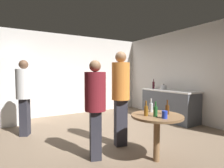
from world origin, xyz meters
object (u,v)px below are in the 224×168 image
at_px(foreground_table, 157,122).
at_px(beer_bottle_green, 155,111).
at_px(plastic_cup_blue, 165,115).
at_px(refrigerator, 15,91).
at_px(person_in_white_shirt, 24,92).
at_px(kettle, 164,87).
at_px(person_in_maroon_shirt, 95,102).
at_px(wine_bottle_on_counter, 154,85).
at_px(beer_bottle_amber, 146,110).
at_px(person_in_orange_shirt, 121,91).
at_px(beer_bottle_brown, 167,109).
at_px(beer_bottle_clear, 151,107).

height_order(foreground_table, beer_bottle_green, beer_bottle_green).
bearing_deg(plastic_cup_blue, refrigerator, 114.60).
relative_size(refrigerator, person_in_white_shirt, 1.07).
xyz_separation_m(kettle, person_in_maroon_shirt, (-2.95, -1.33, -0.04)).
xyz_separation_m(wine_bottle_on_counter, person_in_white_shirt, (-3.82, 0.04, -0.03)).
height_order(kettle, beer_bottle_amber, kettle).
bearing_deg(beer_bottle_amber, foreground_table, -14.16).
bearing_deg(beer_bottle_green, plastic_cup_blue, -77.24).
distance_m(kettle, beer_bottle_amber, 2.99).
distance_m(wine_bottle_on_counter, person_in_orange_shirt, 2.76).
bearing_deg(person_in_orange_shirt, person_in_maroon_shirt, -55.97).
bearing_deg(plastic_cup_blue, person_in_orange_shirt, 94.04).
distance_m(kettle, person_in_maroon_shirt, 3.24).
distance_m(beer_bottle_brown, person_in_white_shirt, 3.05).
height_order(kettle, foreground_table, kettle).
bearing_deg(wine_bottle_on_counter, person_in_white_shirt, 179.36).
relative_size(kettle, plastic_cup_blue, 2.22).
distance_m(refrigerator, foreground_table, 4.03).
bearing_deg(beer_bottle_green, beer_bottle_clear, 58.64).
xyz_separation_m(wine_bottle_on_counter, beer_bottle_clear, (-2.09, -2.13, -0.20)).
relative_size(plastic_cup_blue, person_in_maroon_shirt, 0.07).
relative_size(kettle, beer_bottle_amber, 1.06).
relative_size(wine_bottle_on_counter, beer_bottle_amber, 1.35).
bearing_deg(beer_bottle_green, foreground_table, 34.45).
bearing_deg(person_in_maroon_shirt, wine_bottle_on_counter, 48.68).
relative_size(plastic_cup_blue, person_in_orange_shirt, 0.06).
distance_m(plastic_cup_blue, person_in_white_shirt, 3.06).
distance_m(refrigerator, person_in_orange_shirt, 3.24).
bearing_deg(foreground_table, person_in_white_shirt, 124.95).
relative_size(refrigerator, beer_bottle_clear, 7.83).
height_order(beer_bottle_amber, plastic_cup_blue, beer_bottle_amber).
bearing_deg(person_in_white_shirt, beer_bottle_green, -30.92).
xyz_separation_m(beer_bottle_clear, person_in_white_shirt, (-1.73, 2.18, 0.17)).
bearing_deg(plastic_cup_blue, person_in_white_shirt, 121.56).
bearing_deg(beer_bottle_amber, refrigerator, 114.67).
bearing_deg(beer_bottle_brown, person_in_white_shirt, 127.10).
bearing_deg(foreground_table, beer_bottle_green, -145.55).
relative_size(beer_bottle_clear, person_in_white_shirt, 0.14).
bearing_deg(foreground_table, beer_bottle_amber, 165.84).
bearing_deg(beer_bottle_clear, person_in_maroon_shirt, 157.17).
bearing_deg(person_in_orange_shirt, beer_bottle_amber, 10.11).
relative_size(beer_bottle_brown, plastic_cup_blue, 2.09).
relative_size(foreground_table, beer_bottle_amber, 3.48).
bearing_deg(beer_bottle_brown, beer_bottle_amber, 165.15).
bearing_deg(plastic_cup_blue, beer_bottle_green, 102.76).
relative_size(beer_bottle_clear, person_in_orange_shirt, 0.13).
xyz_separation_m(kettle, beer_bottle_green, (-2.26, -1.97, -0.15)).
bearing_deg(kettle, beer_bottle_amber, -141.67).
xyz_separation_m(refrigerator, beer_bottle_amber, (1.63, -3.54, -0.08)).
xyz_separation_m(beer_bottle_brown, beer_bottle_green, (-0.27, -0.02, 0.00)).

